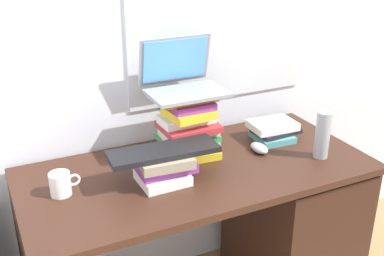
# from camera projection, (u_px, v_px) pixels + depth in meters

# --- Properties ---
(wall_back) EXTENTS (6.00, 0.06, 2.60)m
(wall_back) POSITION_uv_depth(u_px,v_px,m) (160.00, 15.00, 2.03)
(wall_back) COLOR silver
(wall_back) RESTS_ON ground
(desk) EXTENTS (1.42, 0.66, 0.75)m
(desk) POSITION_uv_depth(u_px,v_px,m) (270.00, 219.00, 2.20)
(desk) COLOR #381E14
(desk) RESTS_ON ground
(book_stack_tall) EXTENTS (0.25, 0.20, 0.27)m
(book_stack_tall) POSITION_uv_depth(u_px,v_px,m) (188.00, 127.00, 2.00)
(book_stack_tall) COLOR yellow
(book_stack_tall) RESTS_ON desk
(book_stack_keyboard_riser) EXTENTS (0.23, 0.18, 0.11)m
(book_stack_keyboard_riser) POSITION_uv_depth(u_px,v_px,m) (164.00, 168.00, 1.82)
(book_stack_keyboard_riser) COLOR white
(book_stack_keyboard_riser) RESTS_ON desk
(book_stack_side) EXTENTS (0.23, 0.18, 0.08)m
(book_stack_side) POSITION_uv_depth(u_px,v_px,m) (273.00, 130.00, 2.18)
(book_stack_side) COLOR teal
(book_stack_side) RESTS_ON desk
(laptop) EXTENTS (0.32, 0.26, 0.22)m
(laptop) POSITION_uv_depth(u_px,v_px,m) (182.00, 79.00, 1.97)
(laptop) COLOR gray
(laptop) RESTS_ON book_stack_tall
(keyboard) EXTENTS (0.43, 0.16, 0.02)m
(keyboard) POSITION_uv_depth(u_px,v_px,m) (163.00, 151.00, 1.80)
(keyboard) COLOR black
(keyboard) RESTS_ON book_stack_keyboard_riser
(computer_mouse) EXTENTS (0.06, 0.10, 0.04)m
(computer_mouse) POSITION_uv_depth(u_px,v_px,m) (259.00, 148.00, 2.07)
(computer_mouse) COLOR #A5A8AD
(computer_mouse) RESTS_ON desk
(mug) EXTENTS (0.11, 0.08, 0.09)m
(mug) POSITION_uv_depth(u_px,v_px,m) (61.00, 184.00, 1.73)
(mug) COLOR white
(mug) RESTS_ON desk
(water_bottle) EXTENTS (0.06, 0.06, 0.20)m
(water_bottle) POSITION_uv_depth(u_px,v_px,m) (323.00, 135.00, 1.99)
(water_bottle) COLOR #999EA5
(water_bottle) RESTS_ON desk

